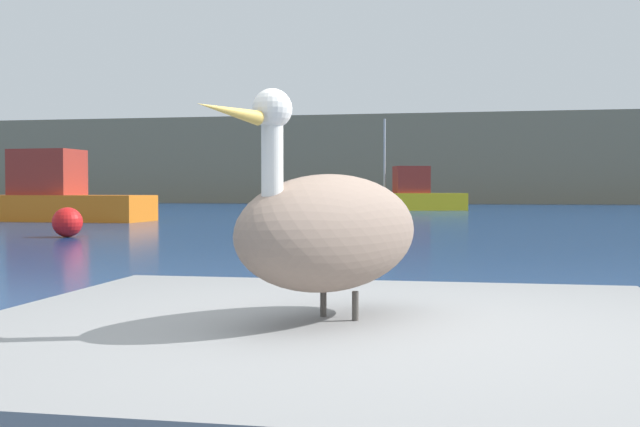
{
  "coord_description": "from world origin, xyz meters",
  "views": [
    {
      "loc": [
        0.31,
        -3.16,
        1.16
      ],
      "look_at": [
        -2.85,
        14.04,
        0.62
      ],
      "focal_mm": 42.56,
      "sensor_mm": 36.0,
      "label": 1
    }
  ],
  "objects_px": {
    "pelican": "(330,230)",
    "fishing_boat_yellow": "(413,195)",
    "mooring_buoy": "(67,222)",
    "fishing_boat_orange": "(49,198)"
  },
  "relations": [
    {
      "from": "fishing_boat_orange",
      "to": "mooring_buoy",
      "type": "bearing_deg",
      "value": 125.43
    },
    {
      "from": "pelican",
      "to": "fishing_boat_yellow",
      "type": "xyz_separation_m",
      "value": [
        -2.03,
        40.57,
        -0.11
      ]
    },
    {
      "from": "pelican",
      "to": "mooring_buoy",
      "type": "relative_size",
      "value": 1.85
    },
    {
      "from": "pelican",
      "to": "fishing_boat_yellow",
      "type": "relative_size",
      "value": 0.22
    },
    {
      "from": "pelican",
      "to": "mooring_buoy",
      "type": "bearing_deg",
      "value": -119.87
    },
    {
      "from": "fishing_boat_orange",
      "to": "mooring_buoy",
      "type": "height_order",
      "value": "fishing_boat_orange"
    },
    {
      "from": "pelican",
      "to": "fishing_boat_yellow",
      "type": "distance_m",
      "value": 40.62
    },
    {
      "from": "pelican",
      "to": "fishing_boat_yellow",
      "type": "height_order",
      "value": "fishing_boat_yellow"
    },
    {
      "from": "pelican",
      "to": "fishing_boat_yellow",
      "type": "bearing_deg",
      "value": -149.79
    },
    {
      "from": "mooring_buoy",
      "to": "pelican",
      "type": "bearing_deg",
      "value": -57.22
    }
  ]
}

